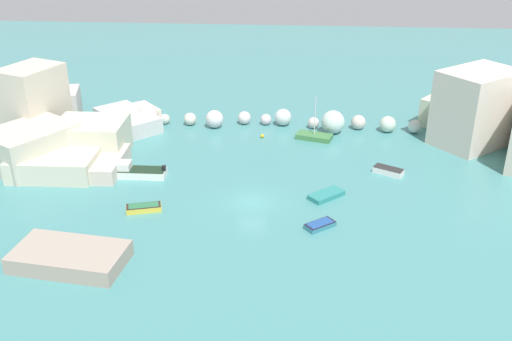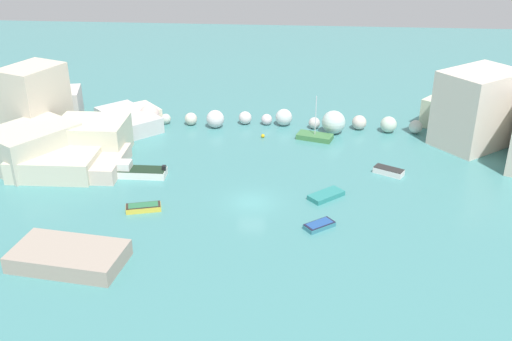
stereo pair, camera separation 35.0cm
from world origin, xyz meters
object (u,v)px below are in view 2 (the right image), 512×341
moored_boat_0 (326,195)px  moored_boat_1 (389,171)px  channel_buoy (263,136)px  moored_boat_4 (315,136)px  moored_boat_2 (133,171)px  stone_dock (69,256)px  moored_boat_3 (319,225)px  moored_boat_5 (143,207)px

moored_boat_0 → moored_boat_1: 8.67m
channel_buoy → moored_boat_4: moored_boat_4 is taller
moored_boat_2 → moored_boat_4: 21.83m
moored_boat_0 → stone_dock: bearing=-10.1°
stone_dock → moored_boat_0: (20.34, 12.78, -0.45)m
moored_boat_0 → moored_boat_1: moored_boat_1 is taller
moored_boat_1 → moored_boat_3: moored_boat_1 is taller
channel_buoy → moored_boat_1: moored_boat_1 is taller
channel_buoy → moored_boat_2: moored_boat_2 is taller
stone_dock → moored_boat_4: moored_boat_4 is taller
moored_boat_0 → moored_boat_3: 5.69m
stone_dock → moored_boat_4: (19.34, 27.37, -0.36)m
moored_boat_0 → moored_boat_1: (6.53, 5.70, 0.10)m
channel_buoy → moored_boat_3: size_ratio=0.15×
moored_boat_2 → moored_boat_0: bearing=170.4°
stone_dock → moored_boat_0: bearing=32.1°
channel_buoy → moored_boat_4: 6.10m
moored_boat_1 → moored_boat_4: bearing=159.4°
moored_boat_0 → moored_boat_5: size_ratio=1.09×
moored_boat_1 → moored_boat_3: 13.47m
channel_buoy → moored_boat_1: (13.64, -8.80, 0.11)m
moored_boat_0 → moored_boat_4: bearing=-128.3°
moored_boat_3 → moored_boat_5: bearing=-44.1°
stone_dock → moored_boat_3: stone_dock is taller
moored_boat_1 → stone_dock: bearing=-116.3°
stone_dock → moored_boat_4: size_ratio=1.64×
moored_boat_2 → moored_boat_3: moored_boat_2 is taller
channel_buoy → moored_boat_1: size_ratio=0.14×
stone_dock → channel_buoy: stone_dock is taller
stone_dock → moored_boat_2: 15.89m
moored_boat_0 → moored_boat_3: bearing=40.6°
stone_dock → moored_boat_1: stone_dock is taller
channel_buoy → moored_boat_5: (-9.62, -18.42, 0.09)m
moored_boat_3 → moored_boat_2: bearing=-62.8°
moored_boat_3 → moored_boat_1: bearing=-160.5°
stone_dock → moored_boat_5: stone_dock is taller
moored_boat_2 → moored_boat_5: bearing=111.4°
moored_boat_1 → moored_boat_4: 11.65m
moored_boat_4 → moored_boat_5: size_ratio=1.57×
channel_buoy → moored_boat_4: (6.10, 0.09, 0.10)m
moored_boat_3 → moored_boat_4: moored_boat_4 is taller
moored_boat_2 → moored_boat_3: size_ratio=2.21×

